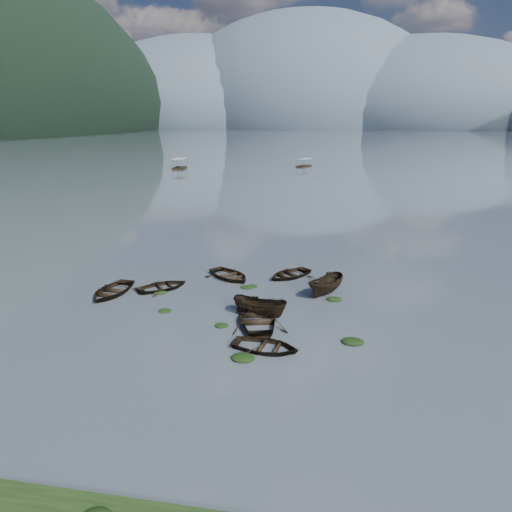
% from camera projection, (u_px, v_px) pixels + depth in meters
% --- Properties ---
extents(ground_plane, '(2400.00, 2400.00, 0.00)m').
position_uv_depth(ground_plane, '(220.00, 349.00, 25.75)').
color(ground_plane, '#48505A').
extents(haze_mtn_a, '(520.00, 520.00, 280.00)m').
position_uv_depth(haze_mtn_a, '(205.00, 128.00, 918.77)').
color(haze_mtn_a, '#475666').
rests_on(haze_mtn_a, ground).
extents(haze_mtn_b, '(520.00, 520.00, 340.00)m').
position_uv_depth(haze_mtn_b, '(304.00, 128.00, 885.79)').
color(haze_mtn_b, '#475666').
rests_on(haze_mtn_b, ground).
extents(haze_mtn_c, '(520.00, 520.00, 260.00)m').
position_uv_depth(haze_mtn_c, '(411.00, 128.00, 852.80)').
color(haze_mtn_c, '#475666').
rests_on(haze_mtn_c, ground).
extents(rowboat_0, '(3.63, 4.75, 0.92)m').
position_uv_depth(rowboat_0, '(112.00, 294.00, 34.00)').
color(rowboat_0, black).
rests_on(rowboat_0, ground).
extents(rowboat_1, '(4.74, 4.65, 0.80)m').
position_uv_depth(rowboat_1, '(163.00, 289.00, 35.00)').
color(rowboat_1, black).
rests_on(rowboat_1, ground).
extents(rowboat_2, '(4.06, 2.31, 1.48)m').
position_uv_depth(rowboat_2, '(260.00, 315.00, 30.30)').
color(rowboat_2, black).
rests_on(rowboat_2, ground).
extents(rowboat_3, '(4.62, 5.63, 1.02)m').
position_uv_depth(rowboat_3, '(258.00, 323.00, 29.15)').
color(rowboat_3, black).
rests_on(rowboat_3, ground).
extents(rowboat_4, '(4.25, 3.33, 0.80)m').
position_uv_depth(rowboat_4, '(265.00, 350.00, 25.69)').
color(rowboat_4, black).
rests_on(rowboat_4, ground).
extents(rowboat_5, '(3.36, 4.29, 1.57)m').
position_uv_depth(rowboat_5, '(326.00, 293.00, 34.09)').
color(rowboat_5, black).
rests_on(rowboat_5, ground).
extents(rowboat_6, '(5.29, 5.17, 0.90)m').
position_uv_depth(rowboat_6, '(230.00, 278.00, 37.43)').
color(rowboat_6, black).
rests_on(rowboat_6, ground).
extents(rowboat_7, '(4.87, 5.00, 0.85)m').
position_uv_depth(rowboat_7, '(289.00, 277.00, 37.76)').
color(rowboat_7, black).
rests_on(rowboat_7, ground).
extents(weed_clump_0, '(0.94, 0.77, 0.21)m').
position_uv_depth(weed_clump_0, '(165.00, 311.00, 30.88)').
color(weed_clump_0, black).
rests_on(weed_clump_0, ground).
extents(weed_clump_1, '(0.91, 0.73, 0.20)m').
position_uv_depth(weed_clump_1, '(222.00, 326.00, 28.65)').
color(weed_clump_1, black).
rests_on(weed_clump_1, ground).
extents(weed_clump_2, '(1.31, 1.05, 0.28)m').
position_uv_depth(weed_clump_2, '(243.00, 359.00, 24.69)').
color(weed_clump_2, black).
rests_on(weed_clump_2, ground).
extents(weed_clump_3, '(0.87, 0.73, 0.19)m').
position_uv_depth(weed_clump_3, '(252.00, 287.00, 35.47)').
color(weed_clump_3, black).
rests_on(weed_clump_3, ground).
extents(weed_clump_4, '(1.33, 1.06, 0.28)m').
position_uv_depth(weed_clump_4, '(353.00, 343.00, 26.52)').
color(weed_clump_4, black).
rests_on(weed_clump_4, ground).
extents(weed_clump_5, '(1.07, 0.86, 0.23)m').
position_uv_depth(weed_clump_5, '(160.00, 293.00, 34.17)').
color(weed_clump_5, black).
rests_on(weed_clump_5, ground).
extents(weed_clump_6, '(1.01, 0.84, 0.21)m').
position_uv_depth(weed_clump_6, '(247.00, 288.00, 35.24)').
color(weed_clump_6, black).
rests_on(weed_clump_6, ground).
extents(weed_clump_7, '(1.11, 0.89, 0.24)m').
position_uv_depth(weed_clump_7, '(334.00, 300.00, 32.85)').
color(weed_clump_7, black).
rests_on(weed_clump_7, ground).
extents(pontoon_left, '(3.64, 7.15, 2.63)m').
position_uv_depth(pontoon_left, '(180.00, 169.00, 123.51)').
color(pontoon_left, black).
rests_on(pontoon_left, ground).
extents(pontoon_centre, '(4.36, 6.09, 2.16)m').
position_uv_depth(pontoon_centre, '(304.00, 167.00, 129.29)').
color(pontoon_centre, black).
rests_on(pontoon_centre, ground).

